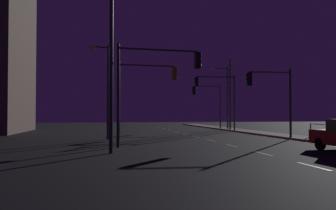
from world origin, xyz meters
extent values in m
plane|color=black|center=(0.00, 17.50, 0.00)|extent=(112.00, 112.00, 0.00)
cube|color=#9E937F|center=(6.88, 17.50, 0.07)|extent=(2.24, 77.00, 0.14)
cube|color=silver|center=(0.00, 9.00, 0.01)|extent=(0.14, 2.00, 0.01)
cube|color=silver|center=(0.00, 13.00, 0.01)|extent=(0.14, 2.00, 0.01)
cube|color=silver|center=(0.00, 17.00, 0.01)|extent=(0.14, 2.00, 0.01)
cube|color=silver|center=(0.00, 21.00, 0.01)|extent=(0.14, 2.00, 0.01)
cube|color=silver|center=(0.00, 25.00, 0.01)|extent=(0.14, 2.00, 0.01)
cube|color=silver|center=(0.00, 29.00, 0.01)|extent=(0.14, 2.00, 0.01)
cube|color=silver|center=(0.00, 33.00, 0.01)|extent=(0.14, 2.00, 0.01)
cube|color=silver|center=(0.00, 37.00, 0.01)|extent=(0.14, 2.00, 0.01)
cube|color=silver|center=(0.00, 41.00, 0.01)|extent=(0.14, 2.00, 0.01)
cube|color=silver|center=(0.00, 45.00, 0.01)|extent=(0.14, 2.00, 0.01)
cube|color=gold|center=(5.51, 22.50, 0.01)|extent=(0.14, 53.00, 0.01)
cylinder|color=black|center=(3.59, 14.03, 0.32)|extent=(0.25, 0.65, 0.64)
cylinder|color=#4C4C51|center=(6.22, 37.60, 2.73)|extent=(0.16, 0.16, 5.18)
cylinder|color=#4C4C51|center=(4.62, 37.62, 5.07)|extent=(3.19, 0.14, 0.11)
cube|color=black|center=(3.03, 37.64, 4.55)|extent=(0.28, 0.34, 0.95)
sphere|color=black|center=(2.87, 37.64, 4.85)|extent=(0.20, 0.20, 0.20)
sphere|color=black|center=(2.87, 37.64, 4.55)|extent=(0.20, 0.20, 0.20)
sphere|color=#19D84C|center=(2.87, 37.64, 4.25)|extent=(0.20, 0.20, 0.20)
cylinder|color=#4C4C51|center=(-6.20, 22.31, 2.75)|extent=(0.16, 0.16, 5.50)
cylinder|color=#4C4C51|center=(-4.22, 22.49, 5.25)|extent=(3.97, 0.46, 0.11)
cube|color=olive|center=(-2.24, 22.67, 4.73)|extent=(0.31, 0.36, 0.95)
sphere|color=black|center=(-2.08, 22.68, 5.03)|extent=(0.20, 0.20, 0.20)
sphere|color=black|center=(-2.08, 22.68, 4.73)|extent=(0.20, 0.20, 0.20)
sphere|color=#19D84C|center=(-2.08, 22.68, 4.43)|extent=(0.20, 0.20, 0.20)
cylinder|color=#4C4C51|center=(6.06, 32.55, 3.01)|extent=(0.16, 0.16, 5.74)
cylinder|color=#2D3033|center=(4.04, 32.57, 5.63)|extent=(4.03, 0.13, 0.11)
cube|color=black|center=(2.03, 32.58, 5.11)|extent=(0.28, 0.34, 0.95)
sphere|color=black|center=(1.87, 32.58, 5.41)|extent=(0.20, 0.20, 0.20)
sphere|color=black|center=(1.87, 32.58, 5.11)|extent=(0.20, 0.20, 0.20)
sphere|color=#19D84C|center=(1.87, 32.58, 4.81)|extent=(0.20, 0.20, 0.20)
cylinder|color=#2D3033|center=(-6.44, 17.24, 2.85)|extent=(0.16, 0.16, 5.70)
cylinder|color=#38383D|center=(-4.15, 17.42, 5.45)|extent=(4.59, 0.47, 0.11)
cube|color=black|center=(-1.86, 17.60, 4.93)|extent=(0.31, 0.36, 0.95)
sphere|color=black|center=(-1.70, 17.62, 5.23)|extent=(0.20, 0.20, 0.20)
sphere|color=black|center=(-1.70, 17.62, 4.93)|extent=(0.20, 0.20, 0.20)
sphere|color=#19D84C|center=(-1.70, 17.62, 4.63)|extent=(0.20, 0.20, 0.20)
cylinder|color=#2D3033|center=(6.06, 21.32, 2.61)|extent=(0.16, 0.16, 4.94)
cylinder|color=#38383D|center=(4.53, 21.40, 4.83)|extent=(3.06, 0.27, 0.11)
cube|color=black|center=(3.01, 21.48, 4.30)|extent=(0.30, 0.35, 0.95)
sphere|color=black|center=(2.85, 21.49, 4.60)|extent=(0.20, 0.20, 0.20)
sphere|color=black|center=(2.85, 21.49, 4.30)|extent=(0.20, 0.20, 0.20)
sphere|color=#19D84C|center=(2.85, 21.49, 4.00)|extent=(0.20, 0.20, 0.20)
cylinder|color=#4C4C51|center=(6.61, 36.15, 3.66)|extent=(0.18, 0.18, 7.05)
cylinder|color=#38383D|center=(5.78, 36.23, 7.04)|extent=(1.67, 0.26, 0.10)
ellipsoid|color=#F9D172|center=(4.95, 36.30, 6.94)|extent=(0.56, 0.36, 0.24)
cylinder|color=#4C4C51|center=(6.22, 34.29, 3.98)|extent=(0.18, 0.18, 7.68)
cylinder|color=#2D3033|center=(6.56, 35.23, 7.67)|extent=(0.77, 1.91, 0.10)
ellipsoid|color=#F9D172|center=(6.90, 36.17, 7.57)|extent=(0.56, 0.36, 0.24)
cylinder|color=#2D3033|center=(-6.86, 14.33, 4.12)|extent=(0.18, 0.18, 8.24)
cylinder|color=#4C4C51|center=(-6.95, 23.18, 3.35)|extent=(0.18, 0.18, 6.69)
cylinder|color=#38383D|center=(-7.51, 22.97, 6.54)|extent=(1.17, 0.52, 0.10)
ellipsoid|color=#F9D172|center=(-8.08, 22.75, 6.44)|extent=(0.56, 0.36, 0.24)
cylinder|color=#59595E|center=(7.85, 18.70, 0.61)|extent=(0.09, 0.09, 0.95)
cylinder|color=#59595E|center=(7.85, 21.66, 0.61)|extent=(0.09, 0.09, 0.95)
camera|label=1|loc=(-7.09, -2.15, 1.83)|focal=37.59mm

